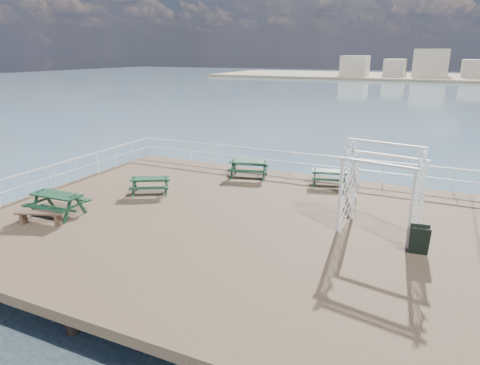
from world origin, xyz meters
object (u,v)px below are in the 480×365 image
trellis_arbor (381,194)px  person (354,178)px  flat_bench_far (40,215)px  picnic_table_c (330,174)px  picnic_table_d (57,200)px  picnic_table_a (150,182)px  picnic_table_b (249,165)px

trellis_arbor → person: trellis_arbor is taller
flat_bench_far → picnic_table_c: bearing=26.7°
flat_bench_far → trellis_arbor: size_ratio=0.55×
flat_bench_far → person: person is taller
picnic_table_c → person: person is taller
picnic_table_d → flat_bench_far: size_ratio=1.15×
picnic_table_a → trellis_arbor: trellis_arbor is taller
picnic_table_a → trellis_arbor: (9.50, -0.24, 0.88)m
picnic_table_d → flat_bench_far: (0.18, -0.96, -0.24)m
picnic_table_c → trellis_arbor: bearing=-74.1°
trellis_arbor → person: (-1.49, 3.50, -0.58)m
picnic_table_c → flat_bench_far: (-8.12, -9.00, -0.14)m
picnic_table_a → flat_bench_far: 4.74m
trellis_arbor → picnic_table_c: bearing=131.3°
picnic_table_a → picnic_table_b: bearing=25.6°
picnic_table_b → picnic_table_d: bearing=-134.0°
picnic_table_b → flat_bench_far: picnic_table_b is taller
picnic_table_b → picnic_table_c: (3.88, 0.35, -0.08)m
picnic_table_c → trellis_arbor: (2.79, -4.72, 0.88)m
picnic_table_c → trellis_arbor: trellis_arbor is taller
picnic_table_c → picnic_table_d: bearing=-150.6°
picnic_table_a → picnic_table_c: bearing=3.8°
picnic_table_b → picnic_table_c: size_ratio=1.16×
picnic_table_c → person: (1.30, -1.21, 0.30)m
picnic_table_b → picnic_table_d: size_ratio=1.11×
picnic_table_c → person: bearing=-57.7°
picnic_table_c → trellis_arbor: size_ratio=0.60×
flat_bench_far → picnic_table_b: bearing=42.6°
picnic_table_b → picnic_table_d: (-4.42, -7.68, 0.02)m
picnic_table_b → picnic_table_a: bearing=-138.6°
trellis_arbor → person: bearing=123.8°
picnic_table_b → picnic_table_c: 3.90m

